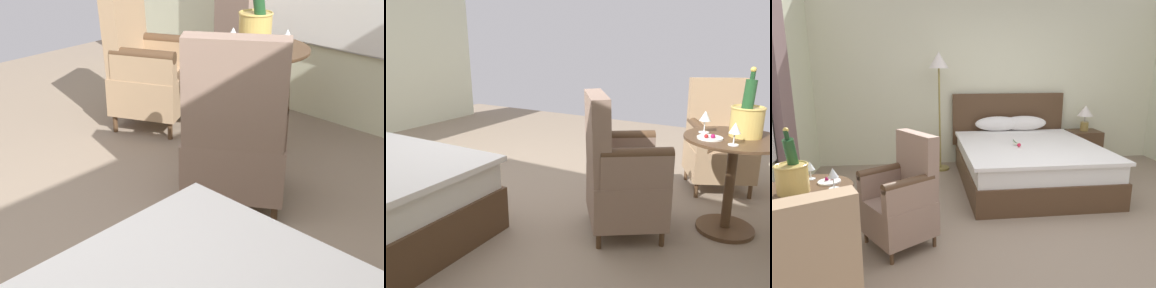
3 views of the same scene
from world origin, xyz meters
The scene contains 7 objects.
side_table_round centered at (-2.03, -0.39, 0.44)m, with size 0.69×0.69×0.71m.
champagne_bucket centered at (-2.08, -0.45, 0.85)m, with size 0.23×0.23×0.48m.
wine_glass_near_bucket centered at (-1.81, -0.42, 0.83)m, with size 0.08×0.08×0.16m.
wine_glass_near_edge centered at (-2.05, -0.17, 0.82)m, with size 0.07×0.07×0.15m.
snack_plate centered at (-1.88, -0.26, 0.72)m, with size 0.17×0.17×0.04m.
armchair_by_window centered at (-1.34, 0.01, 0.43)m, with size 0.74×0.75×1.02m.
armchair_facing_bed centered at (-1.79, -1.23, 0.44)m, with size 0.72×0.72×1.02m.
Camera 1 is at (0.73, 1.67, 1.63)m, focal length 50.00 mm.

